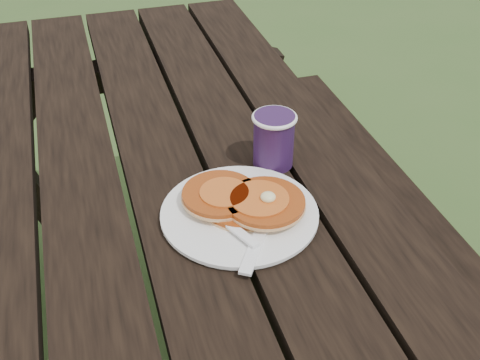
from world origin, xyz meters
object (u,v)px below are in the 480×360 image
object	(u,v)px
picnic_table	(183,332)
coffee_cup	(274,137)
pancake_stack	(244,200)
plate	(239,214)

from	to	relation	value
picnic_table	coffee_cup	world-z (taller)	coffee_cup
picnic_table	coffee_cup	bearing A→B (deg)	7.48
picnic_table	pancake_stack	size ratio (longest dim) A/B	9.20
plate	pancake_stack	distance (m)	0.02
pancake_stack	coffee_cup	xyz separation A→B (m)	(0.09, 0.12, 0.03)
picnic_table	plate	distance (m)	0.41
plate	coffee_cup	distance (m)	0.18
pancake_stack	picnic_table	bearing A→B (deg)	138.14
plate	coffee_cup	size ratio (longest dim) A/B	2.47
picnic_table	plate	bearing A→B (deg)	-47.51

